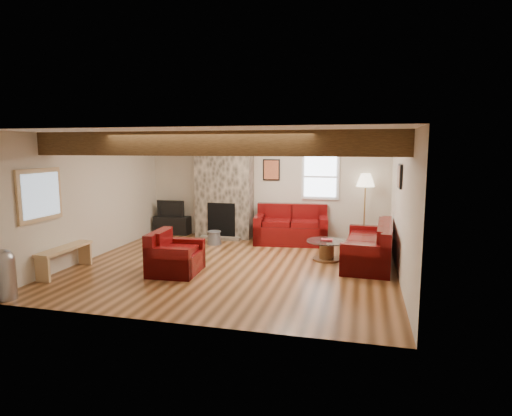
{
  "coord_description": "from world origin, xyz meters",
  "views": [
    {
      "loc": [
        2.35,
        -7.59,
        2.26
      ],
      "look_at": [
        0.34,
        0.4,
        1.08
      ],
      "focal_mm": 30.0,
      "sensor_mm": 36.0,
      "label": 1
    }
  ],
  "objects_px": {
    "armchair_red": "(176,252)",
    "coffee_table": "(327,250)",
    "loveseat": "(291,224)",
    "tv_cabinet": "(172,225)",
    "television": "(172,208)",
    "sofa_three": "(368,243)",
    "floor_lamp": "(365,184)"
  },
  "relations": [
    {
      "from": "armchair_red",
      "to": "coffee_table",
      "type": "distance_m",
      "value": 3.0
    },
    {
      "from": "loveseat",
      "to": "tv_cabinet",
      "type": "bearing_deg",
      "value": 168.49
    },
    {
      "from": "coffee_table",
      "to": "armchair_red",
      "type": "bearing_deg",
      "value": -148.84
    },
    {
      "from": "armchair_red",
      "to": "coffee_table",
      "type": "bearing_deg",
      "value": -62.29
    },
    {
      "from": "armchair_red",
      "to": "coffee_table",
      "type": "height_order",
      "value": "armchair_red"
    },
    {
      "from": "tv_cabinet",
      "to": "television",
      "type": "bearing_deg",
      "value": 0.0
    },
    {
      "from": "sofa_three",
      "to": "coffee_table",
      "type": "xyz_separation_m",
      "value": [
        -0.79,
        0.06,
        -0.2
      ]
    },
    {
      "from": "armchair_red",
      "to": "coffee_table",
      "type": "xyz_separation_m",
      "value": [
        2.57,
        1.55,
        -0.18
      ]
    },
    {
      "from": "sofa_three",
      "to": "floor_lamp",
      "type": "xyz_separation_m",
      "value": [
        -0.08,
        1.74,
        1.01
      ]
    },
    {
      "from": "tv_cabinet",
      "to": "loveseat",
      "type": "bearing_deg",
      "value": -5.37
    },
    {
      "from": "sofa_three",
      "to": "floor_lamp",
      "type": "relative_size",
      "value": 1.25
    },
    {
      "from": "armchair_red",
      "to": "television",
      "type": "height_order",
      "value": "television"
    },
    {
      "from": "coffee_table",
      "to": "tv_cabinet",
      "type": "xyz_separation_m",
      "value": [
        -4.14,
        1.66,
        0.03
      ]
    },
    {
      "from": "coffee_table",
      "to": "floor_lamp",
      "type": "xyz_separation_m",
      "value": [
        0.72,
        1.68,
        1.21
      ]
    },
    {
      "from": "armchair_red",
      "to": "sofa_three",
      "type": "bearing_deg",
      "value": -69.5
    },
    {
      "from": "armchair_red",
      "to": "tv_cabinet",
      "type": "distance_m",
      "value": 3.58
    },
    {
      "from": "tv_cabinet",
      "to": "floor_lamp",
      "type": "distance_m",
      "value": 5.0
    },
    {
      "from": "armchair_red",
      "to": "tv_cabinet",
      "type": "xyz_separation_m",
      "value": [
        -1.57,
        3.21,
        -0.15
      ]
    },
    {
      "from": "sofa_three",
      "to": "coffee_table",
      "type": "distance_m",
      "value": 0.82
    },
    {
      "from": "coffee_table",
      "to": "tv_cabinet",
      "type": "distance_m",
      "value": 4.46
    },
    {
      "from": "television",
      "to": "floor_lamp",
      "type": "bearing_deg",
      "value": 0.24
    },
    {
      "from": "television",
      "to": "sofa_three",
      "type": "bearing_deg",
      "value": -19.21
    },
    {
      "from": "sofa_three",
      "to": "tv_cabinet",
      "type": "distance_m",
      "value": 5.22
    },
    {
      "from": "sofa_three",
      "to": "television",
      "type": "distance_m",
      "value": 5.23
    },
    {
      "from": "television",
      "to": "floor_lamp",
      "type": "height_order",
      "value": "floor_lamp"
    },
    {
      "from": "sofa_three",
      "to": "floor_lamp",
      "type": "bearing_deg",
      "value": -174.36
    },
    {
      "from": "loveseat",
      "to": "television",
      "type": "xyz_separation_m",
      "value": [
        -3.19,
        0.3,
        0.23
      ]
    },
    {
      "from": "sofa_three",
      "to": "tv_cabinet",
      "type": "xyz_separation_m",
      "value": [
        -4.93,
        1.72,
        -0.17
      ]
    },
    {
      "from": "television",
      "to": "loveseat",
      "type": "bearing_deg",
      "value": -5.37
    },
    {
      "from": "loveseat",
      "to": "television",
      "type": "height_order",
      "value": "loveseat"
    },
    {
      "from": "sofa_three",
      "to": "television",
      "type": "bearing_deg",
      "value": -106.05
    },
    {
      "from": "armchair_red",
      "to": "television",
      "type": "relative_size",
      "value": 1.26
    }
  ]
}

